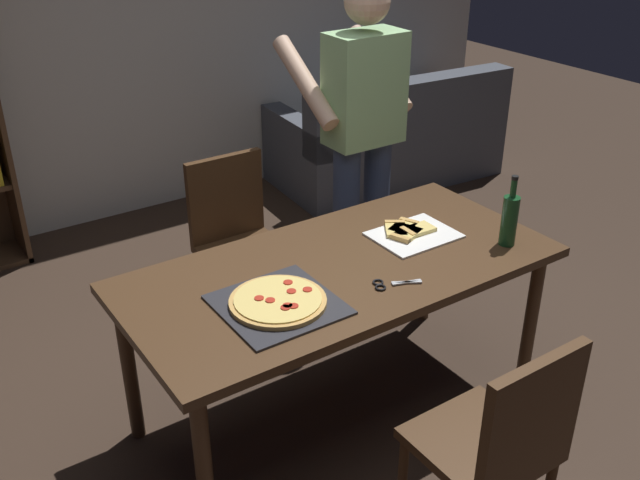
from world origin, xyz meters
The scene contains 11 objects.
ground_plane centered at (0.00, 0.00, 0.00)m, with size 12.00×12.00×0.00m, color #38281E.
back_wall centered at (0.00, 2.60, 1.40)m, with size 6.40×0.10×2.80m, color silver.
dining_table centered at (0.00, 0.00, 0.68)m, with size 1.80×0.86×0.75m.
chair_near_camera centered at (0.00, -0.92, 0.51)m, with size 0.42×0.42×0.90m.
chair_far_side centered at (0.00, 0.92, 0.51)m, with size 0.42×0.42×0.90m.
couch centered at (1.90, 1.99, 0.30)m, with size 1.76×0.98×0.85m.
person_serving_pizza centered at (0.63, 0.70, 1.00)m, with size 0.55×0.54×1.75m.
pepperoni_pizza_on_tray centered at (-0.37, -0.12, 0.77)m, with size 0.42×0.42×0.04m.
pizza_slices_on_towel centered at (0.41, 0.05, 0.76)m, with size 0.36×0.29×0.03m.
wine_bottle centered at (0.70, -0.25, 0.87)m, with size 0.07×0.07×0.32m.
kitchen_scissors centered at (0.06, -0.24, 0.76)m, with size 0.20×0.13×0.01m.
Camera 1 is at (-1.51, -2.08, 2.21)m, focal length 40.59 mm.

